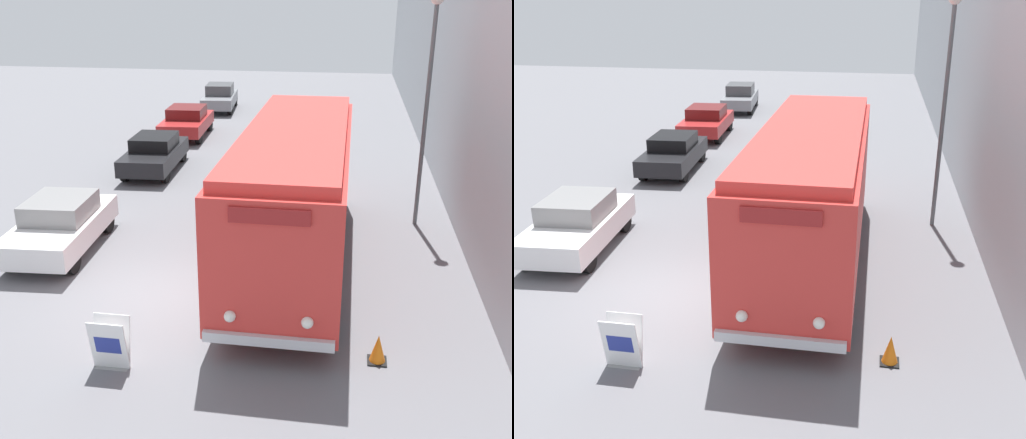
# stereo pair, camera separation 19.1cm
# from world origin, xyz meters

# --- Properties ---
(ground_plane) EXTENTS (80.00, 80.00, 0.00)m
(ground_plane) POSITION_xyz_m (0.00, 0.00, 0.00)
(ground_plane) COLOR slate
(building_wall_right) EXTENTS (0.30, 60.00, 8.31)m
(building_wall_right) POSITION_xyz_m (7.50, 10.00, 4.15)
(building_wall_right) COLOR #9EA3A8
(building_wall_right) RESTS_ON ground_plane
(vintage_bus) EXTENTS (2.54, 9.52, 3.49)m
(vintage_bus) POSITION_xyz_m (2.95, 2.30, 1.95)
(vintage_bus) COLOR black
(vintage_bus) RESTS_ON ground_plane
(sign_board) EXTENTS (0.69, 0.38, 1.02)m
(sign_board) POSITION_xyz_m (0.10, -2.83, 0.49)
(sign_board) COLOR gray
(sign_board) RESTS_ON ground_plane
(streetlamp) EXTENTS (0.36, 0.36, 6.51)m
(streetlamp) POSITION_xyz_m (6.26, 5.51, 4.21)
(streetlamp) COLOR #595E60
(streetlamp) RESTS_ON ground_plane
(parked_car_near) EXTENTS (2.09, 4.18, 1.43)m
(parked_car_near) POSITION_xyz_m (-3.23, 2.08, 0.72)
(parked_car_near) COLOR black
(parked_car_near) RESTS_ON ground_plane
(parked_car_mid) EXTENTS (1.98, 4.28, 1.37)m
(parked_car_mid) POSITION_xyz_m (-3.13, 9.66, 0.70)
(parked_car_mid) COLOR black
(parked_car_mid) RESTS_ON ground_plane
(parked_car_far) EXTENTS (2.14, 4.23, 1.40)m
(parked_car_far) POSITION_xyz_m (-3.44, 15.44, 0.73)
(parked_car_far) COLOR black
(parked_car_far) RESTS_ON ground_plane
(parked_car_distant) EXTENTS (2.12, 4.36, 1.48)m
(parked_car_distant) POSITION_xyz_m (-3.32, 22.21, 0.75)
(parked_car_distant) COLOR black
(parked_car_distant) RESTS_ON ground_plane
(traffic_cone) EXTENTS (0.36, 0.36, 0.57)m
(traffic_cone) POSITION_xyz_m (4.95, -1.87, 0.28)
(traffic_cone) COLOR black
(traffic_cone) RESTS_ON ground_plane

